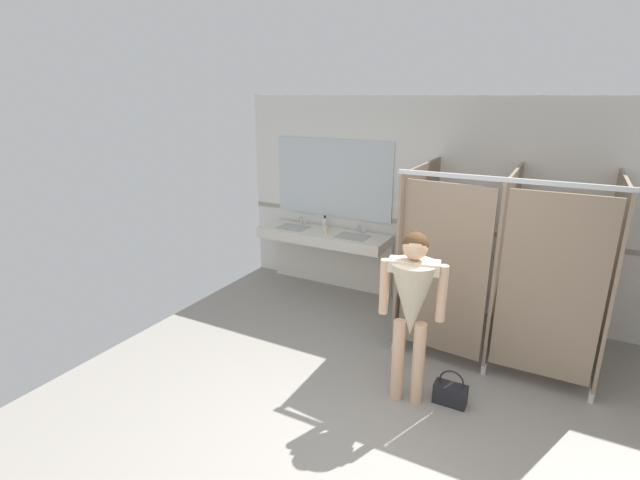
% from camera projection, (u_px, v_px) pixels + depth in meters
% --- Properties ---
extents(ground_plane, '(6.14, 6.69, 0.10)m').
position_uv_depth(ground_plane, '(361.00, 467.00, 3.52)').
color(ground_plane, gray).
extents(wall_back, '(6.14, 0.12, 2.65)m').
position_uv_depth(wall_back, '(465.00, 207.00, 5.72)').
color(wall_back, silver).
rests_on(wall_back, ground_plane).
extents(wall_back_tile_band, '(6.14, 0.01, 0.06)m').
position_uv_depth(wall_back_tile_band, '(461.00, 230.00, 5.75)').
color(wall_back_tile_band, '#9E937F').
rests_on(wall_back_tile_band, wall_back).
extents(vanity_counter, '(1.84, 0.56, 0.97)m').
position_uv_depth(vanity_counter, '(326.00, 246.00, 6.51)').
color(vanity_counter, silver).
rests_on(vanity_counter, ground_plane).
extents(mirror_panel, '(1.74, 0.02, 1.07)m').
position_uv_depth(mirror_panel, '(333.00, 178.00, 6.40)').
color(mirror_panel, silver).
rests_on(mirror_panel, wall_back).
extents(bathroom_stalls, '(1.93, 1.47, 1.97)m').
position_uv_depth(bathroom_stalls, '(502.00, 262.00, 4.70)').
color(bathroom_stalls, '#84705B').
rests_on(bathroom_stalls, ground_plane).
extents(person_standing, '(0.55, 0.47, 1.59)m').
position_uv_depth(person_standing, '(412.00, 299.00, 3.94)').
color(person_standing, '#DBAD89').
rests_on(person_standing, ground_plane).
extents(handbag, '(0.29, 0.14, 0.34)m').
position_uv_depth(handbag, '(450.00, 393.00, 4.15)').
color(handbag, black).
rests_on(handbag, ground_plane).
extents(soap_dispenser, '(0.07, 0.07, 0.18)m').
position_uv_depth(soap_dispenser, '(325.00, 223.00, 6.51)').
color(soap_dispenser, white).
rests_on(soap_dispenser, vanity_counter).
extents(paper_cup, '(0.07, 0.07, 0.11)m').
position_uv_depth(paper_cup, '(326.00, 230.00, 6.25)').
color(paper_cup, beige).
rests_on(paper_cup, vanity_counter).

